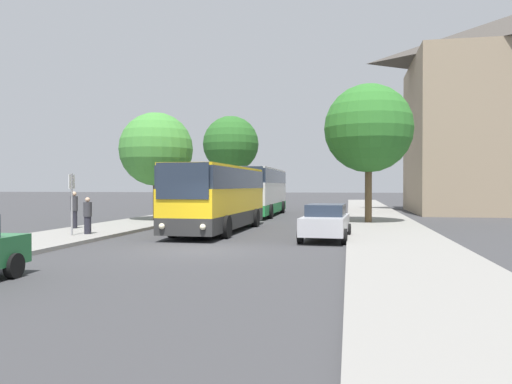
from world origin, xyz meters
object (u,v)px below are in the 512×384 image
Objects in this scene: bus_stop_sign at (72,197)px; tree_right_near at (369,129)px; tree_left_near at (156,149)px; parked_car_right_near at (326,222)px; bus_front at (219,197)px; pedestrian_waiting_far at (74,210)px; tree_left_far at (231,144)px; pedestrian_waiting_near at (88,216)px; bus_middle at (260,191)px.

tree_right_near is at bearing 38.70° from bus_stop_sign.
parked_car_right_near is at bearing -37.75° from tree_left_near.
bus_front is 1.31× the size of tree_right_near.
tree_left_near is at bearing -124.39° from pedestrian_waiting_far.
bus_front is 3.98× the size of bus_stop_sign.
bus_front is 5.74× the size of pedestrian_waiting_far.
tree_left_far is at bearing 90.51° from bus_stop_sign.
tree_right_near is (12.39, 9.49, 4.63)m from pedestrian_waiting_near.
bus_stop_sign is 16.74m from tree_right_near.
tree_left_near reaches higher than parked_car_right_near.
tree_left_near is at bearing 90.63° from bus_stop_sign.
parked_car_right_near is 2.67× the size of pedestrian_waiting_near.
pedestrian_waiting_far is at bearing 119.26° from bus_stop_sign.
bus_front is 6.54× the size of pedestrian_waiting_near.
bus_middle is 1.27× the size of tree_left_far.
bus_middle reaches higher than bus_stop_sign.
pedestrian_waiting_far is 0.20× the size of tree_left_far.
tree_right_near is at bearing -99.86° from parked_car_right_near.
pedestrian_waiting_near is at bearing -87.19° from tree_left_near.
tree_left_near is at bearing -34.30° from pedestrian_waiting_near.
bus_stop_sign is 1.65× the size of pedestrian_waiting_near.
tree_left_far is (-0.27, 30.24, 4.74)m from bus_stop_sign.
bus_front reaches higher than parked_car_right_near.
parked_car_right_near is 0.65× the size of tree_left_near.
pedestrian_waiting_far is 0.28× the size of tree_left_near.
tree_left_near is (-5.39, 5.31, 2.79)m from bus_front.
pedestrian_waiting_far is (-12.51, 1.89, 0.30)m from parked_car_right_near.
bus_middle is at bearing 74.33° from bus_stop_sign.
bus_front reaches higher than pedestrian_waiting_near.
bus_middle is 2.74× the size of parked_car_right_near.
parked_car_right_near is at bearing -103.14° from tree_right_near.
bus_front is at bearing -77.85° from tree_left_far.
parked_car_right_near is 1.62× the size of bus_stop_sign.
bus_stop_sign is (-5.00, -17.82, -0.10)m from bus_middle.
pedestrian_waiting_far is 27.55m from tree_left_far.
parked_car_right_near is 10.36m from pedestrian_waiting_near.
tree_right_near is (12.99, -20.04, -0.94)m from tree_left_far.
pedestrian_waiting_far is at bearing -169.61° from bus_front.
tree_left_far is at bearing 122.96° from tree_right_near.
tree_left_far is at bearing 103.34° from bus_front.
tree_left_far is (-10.94, 28.84, 5.74)m from parked_car_right_near.
tree_right_near is (2.06, 8.80, 4.80)m from parked_car_right_near.
bus_front is at bearing 169.79° from pedestrian_waiting_far.
tree_left_far is at bearing 90.45° from tree_left_near.
bus_stop_sign is 10.11m from tree_left_near.
bus_middle is 6.43× the size of pedestrian_waiting_far.
tree_left_far is (-5.27, 12.41, 4.64)m from bus_middle.
parked_car_right_near is 2.34× the size of pedestrian_waiting_far.
bus_stop_sign is at bearing 99.86° from pedestrian_waiting_far.
bus_middle is at bearing -52.36° from pedestrian_waiting_near.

